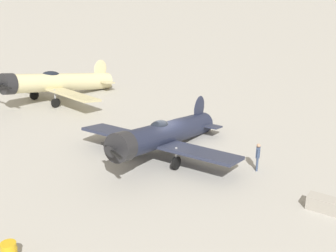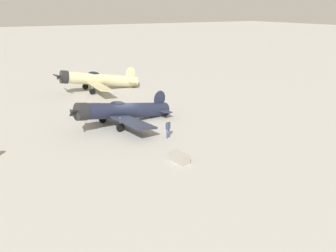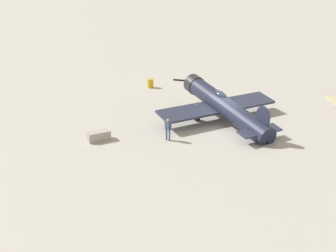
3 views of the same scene
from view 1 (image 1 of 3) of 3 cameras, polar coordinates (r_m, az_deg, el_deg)
name	(u,v)px [view 1 (image 1 of 3)]	position (r m, az deg, el deg)	size (l,w,h in m)	color
ground_plane	(168,153)	(26.81, 0.00, -3.61)	(400.00, 400.00, 0.00)	#A8A59E
airplane_foreground	(164,135)	(25.87, -0.61, -1.21)	(10.59, 11.06, 3.20)	#1E2338
airplane_mid_apron	(57,83)	(38.39, -14.79, 5.67)	(12.02, 11.29, 3.33)	beige
ground_crew_mechanic	(258,154)	(24.71, 12.04, -3.74)	(0.40, 0.58, 1.64)	#384766
equipment_crate	(325,204)	(21.91, 20.40, -9.87)	(1.73, 0.99, 0.68)	#9E998E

